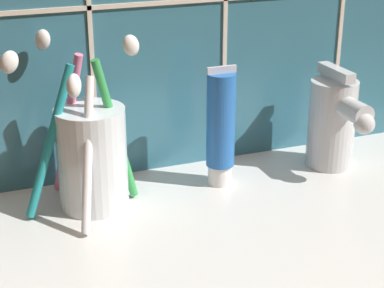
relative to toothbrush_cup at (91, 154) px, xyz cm
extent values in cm
cube|color=silver|center=(16.40, -8.49, -7.00)|extent=(63.33, 31.06, 2.00)
cylinder|color=silver|center=(0.15, 0.04, -0.53)|extent=(7.36, 7.36, 10.94)
cylinder|color=green|center=(2.80, 0.00, 2.21)|extent=(4.52, 1.19, 15.82)
ellipsoid|color=white|center=(4.83, 0.13, 11.09)|extent=(2.22, 1.44, 2.52)
cylinder|color=pink|center=(-1.60, 3.11, 2.33)|extent=(4.09, 4.20, 16.08)
ellipsoid|color=white|center=(-3.21, 4.78, 11.32)|extent=(2.45, 2.48, 2.55)
cylinder|color=teal|center=(-4.13, -0.43, 2.07)|extent=(6.43, 1.83, 15.65)
ellipsoid|color=white|center=(-7.23, -0.89, 10.78)|extent=(2.50, 1.63, 2.64)
cylinder|color=white|center=(-1.00, -3.61, 1.52)|extent=(3.67, 6.65, 14.58)
ellipsoid|color=white|center=(-2.44, -6.76, 9.64)|extent=(2.18, 2.74, 2.69)
cylinder|color=white|center=(14.83, 0.04, -4.82)|extent=(2.72, 2.72, 2.37)
cylinder|color=blue|center=(14.83, 0.04, 1.76)|extent=(3.20, 3.20, 10.78)
cube|color=silver|center=(14.83, 0.04, 7.54)|extent=(3.36, 0.36, 0.80)
cylinder|color=silver|center=(29.40, 0.07, -0.64)|extent=(5.65, 5.65, 10.71)
cylinder|color=silver|center=(29.42, -3.05, 2.36)|extent=(2.59, 6.26, 2.54)
sphere|color=silver|center=(29.45, -6.17, 1.51)|extent=(2.37, 2.37, 2.37)
cube|color=silver|center=(29.40, 0.07, 5.71)|extent=(1.44, 6.01, 1.20)
camera|label=1|loc=(-12.23, -61.20, 26.50)|focal=60.00mm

